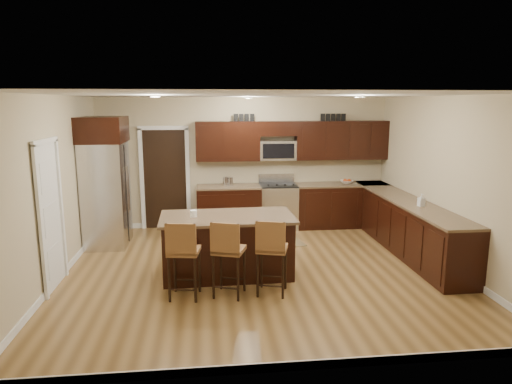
{
  "coord_description": "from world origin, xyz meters",
  "views": [
    {
      "loc": [
        -0.8,
        -6.74,
        2.59
      ],
      "look_at": [
        -0.01,
        0.4,
        1.18
      ],
      "focal_mm": 32.0,
      "sensor_mm": 36.0,
      "label": 1
    }
  ],
  "objects": [
    {
      "name": "floor",
      "position": [
        0.0,
        0.0,
        0.0
      ],
      "size": [
        6.0,
        6.0,
        0.0
      ],
      "primitive_type": "plane",
      "color": "brown",
      "rests_on": "ground"
    },
    {
      "name": "ceiling",
      "position": [
        0.0,
        0.0,
        2.7
      ],
      "size": [
        6.0,
        6.0,
        0.0
      ],
      "primitive_type": "plane",
      "rotation": [
        3.14,
        0.0,
        0.0
      ],
      "color": "silver",
      "rests_on": "wall_back"
    },
    {
      "name": "wall_back",
      "position": [
        0.0,
        2.75,
        1.35
      ],
      "size": [
        6.0,
        0.0,
        6.0
      ],
      "primitive_type": "plane",
      "rotation": [
        1.57,
        0.0,
        0.0
      ],
      "color": "#BDAD88",
      "rests_on": "floor"
    },
    {
      "name": "wall_left",
      "position": [
        -3.0,
        0.0,
        1.35
      ],
      "size": [
        0.0,
        5.5,
        5.5
      ],
      "primitive_type": "plane",
      "rotation": [
        1.57,
        0.0,
        1.57
      ],
      "color": "#BDAD88",
      "rests_on": "floor"
    },
    {
      "name": "wall_right",
      "position": [
        3.0,
        0.0,
        1.35
      ],
      "size": [
        0.0,
        5.5,
        5.5
      ],
      "primitive_type": "plane",
      "rotation": [
        1.57,
        0.0,
        -1.57
      ],
      "color": "#BDAD88",
      "rests_on": "floor"
    },
    {
      "name": "base_cabinets",
      "position": [
        1.9,
        1.45,
        0.46
      ],
      "size": [
        4.02,
        3.96,
        0.92
      ],
      "color": "black",
      "rests_on": "floor"
    },
    {
      "name": "upper_cabinets",
      "position": [
        1.04,
        2.58,
        1.84
      ],
      "size": [
        4.0,
        0.33,
        0.8
      ],
      "color": "black",
      "rests_on": "wall_back"
    },
    {
      "name": "range",
      "position": [
        0.68,
        2.45,
        0.47
      ],
      "size": [
        0.76,
        0.64,
        1.11
      ],
      "color": "silver",
      "rests_on": "floor"
    },
    {
      "name": "microwave",
      "position": [
        0.68,
        2.6,
        1.62
      ],
      "size": [
        0.76,
        0.31,
        0.4
      ],
      "primitive_type": "cube",
      "color": "silver",
      "rests_on": "upper_cabinets"
    },
    {
      "name": "doorway",
      "position": [
        -1.65,
        2.73,
        1.03
      ],
      "size": [
        0.85,
        0.03,
        2.06
      ],
      "primitive_type": "cube",
      "color": "black",
      "rests_on": "floor"
    },
    {
      "name": "pantry_door",
      "position": [
        -2.98,
        -0.3,
        1.02
      ],
      "size": [
        0.03,
        0.8,
        2.04
      ],
      "primitive_type": "cube",
      "color": "white",
      "rests_on": "floor"
    },
    {
      "name": "letter_decor",
      "position": [
        0.9,
        2.58,
        2.29
      ],
      "size": [
        2.2,
        0.03,
        0.15
      ],
      "primitive_type": null,
      "color": "black",
      "rests_on": "upper_cabinets"
    },
    {
      "name": "island",
      "position": [
        -0.5,
        -0.09,
        0.43
      ],
      "size": [
        2.02,
        1.1,
        0.92
      ],
      "rotation": [
        0.0,
        0.0,
        0.03
      ],
      "color": "black",
      "rests_on": "floor"
    },
    {
      "name": "stool_left",
      "position": [
        -1.13,
        -0.93,
        0.67
      ],
      "size": [
        0.46,
        0.46,
        1.07
      ],
      "rotation": [
        0.0,
        0.0,
        -0.15
      ],
      "color": "olive",
      "rests_on": "floor"
    },
    {
      "name": "stool_mid",
      "position": [
        -0.54,
        -0.93,
        0.66
      ],
      "size": [
        0.51,
        0.51,
        1.06
      ],
      "rotation": [
        0.0,
        0.0,
        -0.34
      ],
      "color": "olive",
      "rests_on": "floor"
    },
    {
      "name": "stool_right",
      "position": [
        0.05,
        -0.93,
        0.66
      ],
      "size": [
        0.49,
        0.49,
        1.07
      ],
      "rotation": [
        0.0,
        0.0,
        -0.28
      ],
      "color": "olive",
      "rests_on": "floor"
    },
    {
      "name": "refrigerator",
      "position": [
        -2.62,
        1.66,
        1.2
      ],
      "size": [
        0.79,
        1.01,
        2.35
      ],
      "color": "silver",
      "rests_on": "floor"
    },
    {
      "name": "floor_mat",
      "position": [
        0.49,
        1.37,
        0.01
      ],
      "size": [
        1.05,
        0.8,
        0.01
      ],
      "primitive_type": "cube",
      "rotation": [
        0.0,
        0.0,
        0.19
      ],
      "color": "brown",
      "rests_on": "floor"
    },
    {
      "name": "fruit_bowl",
      "position": [
        2.14,
        2.45,
        0.95
      ],
      "size": [
        0.33,
        0.33,
        0.07
      ],
      "primitive_type": "imported",
      "rotation": [
        0.0,
        0.0,
        -0.24
      ],
      "color": "silver",
      "rests_on": "base_cabinets"
    },
    {
      "name": "soap_bottle",
      "position": [
        2.7,
        0.22,
        1.02
      ],
      "size": [
        0.11,
        0.11,
        0.21
      ],
      "primitive_type": "imported",
      "rotation": [
        0.0,
        0.0,
        0.14
      ],
      "color": "#B2B2B2",
      "rests_on": "base_cabinets"
    },
    {
      "name": "canister_tall",
      "position": [
        -0.41,
        2.45,
        1.01
      ],
      "size": [
        0.12,
        0.12,
        0.18
      ],
      "primitive_type": "cylinder",
      "color": "silver",
      "rests_on": "base_cabinets"
    },
    {
      "name": "canister_short",
      "position": [
        -0.31,
        2.45,
        1.01
      ],
      "size": [
        0.11,
        0.11,
        0.18
      ],
      "primitive_type": "cylinder",
      "color": "silver",
      "rests_on": "base_cabinets"
    },
    {
      "name": "island_jar",
      "position": [
        -1.0,
        -0.09,
        0.97
      ],
      "size": [
        0.1,
        0.1,
        0.1
      ],
      "primitive_type": "cylinder",
      "color": "white",
      "rests_on": "island"
    }
  ]
}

